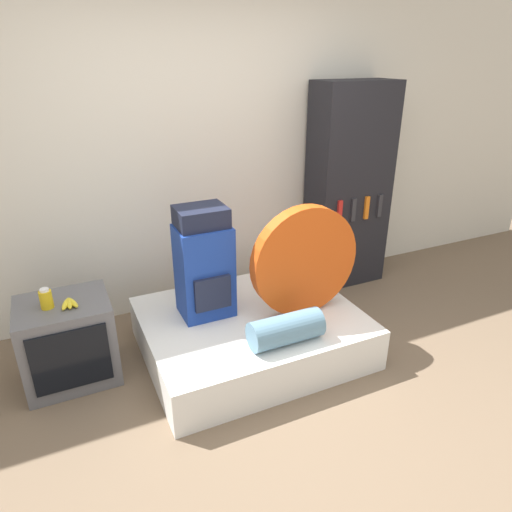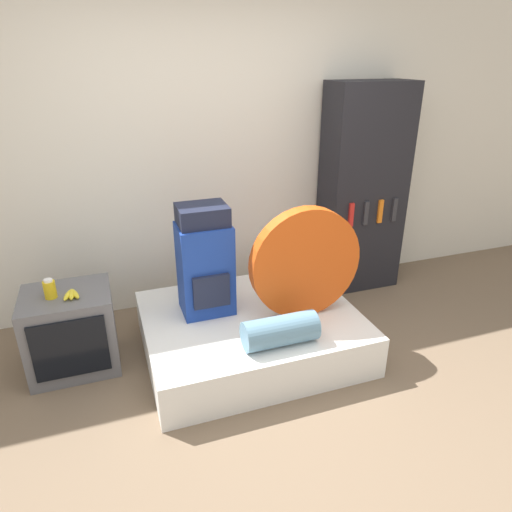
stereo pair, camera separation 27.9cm
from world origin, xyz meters
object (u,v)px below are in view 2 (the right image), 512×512
canister (50,289)px  sleeping_roll (280,331)px  television (71,331)px  bookshelf (363,190)px  backpack (205,262)px  tent_bag (305,263)px

canister → sleeping_roll: bearing=-24.6°
sleeping_roll → television: 1.44m
canister → bookshelf: 2.65m
backpack → television: bearing=176.1°
sleeping_roll → bookshelf: (1.23, 1.12, 0.51)m
tent_bag → television: bearing=168.0°
backpack → sleeping_roll: 0.73m
backpack → canister: size_ratio=5.97×
television → canister: canister is taller
bookshelf → sleeping_roll: bearing=-137.8°
sleeping_roll → backpack: bearing=120.5°
television → bookshelf: bookshelf is taller
sleeping_roll → television: television is taller
sleeping_roll → television: (-1.28, 0.64, -0.12)m
television → bookshelf: bearing=10.7°
backpack → tent_bag: (0.64, -0.27, 0.01)m
television → canister: (-0.08, -0.02, 0.35)m
sleeping_roll → canister: canister is taller
backpack → canister: (-1.02, 0.04, -0.06)m
sleeping_roll → television: size_ratio=0.84×
canister → bookshelf: (2.59, 0.50, 0.28)m
television → sleeping_roll: bearing=-26.6°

